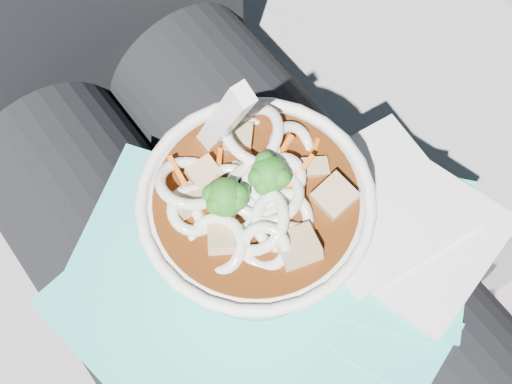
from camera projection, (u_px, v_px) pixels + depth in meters
ground at (248, 384)px, 1.15m from camera, size 20.00×20.00×0.00m
stone_ledge at (183, 265)px, 1.00m from camera, size 1.03×0.56×0.46m
lap at (241, 270)px, 0.66m from camera, size 0.33×0.48×0.16m
person_body at (184, 189)px, 0.68m from camera, size 0.34×0.94×1.02m
plastic_bag at (276, 266)px, 0.57m from camera, size 0.35×0.33×0.01m
napkins at (397, 220)px, 0.58m from camera, size 0.16×0.18×0.01m
udon_bowl at (255, 218)px, 0.52m from camera, size 0.19×0.19×0.21m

